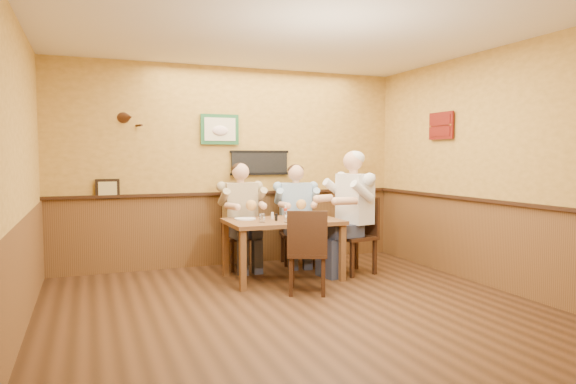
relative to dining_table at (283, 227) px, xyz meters
name	(u,v)px	position (x,y,z in m)	size (l,w,h in m)	color
room	(307,142)	(-0.20, -1.22, 1.03)	(5.02, 5.03, 2.81)	#321D0F
dining_table	(283,227)	(0.00, 0.00, 0.00)	(1.40, 0.90, 0.75)	brown
chair_back_left	(240,236)	(-0.34, 0.76, -0.20)	(0.42, 0.42, 0.91)	#321D10
chair_back_right	(296,233)	(0.49, 0.76, -0.21)	(0.41, 0.41, 0.90)	#321D10
chair_right_end	(354,235)	(0.98, -0.07, -0.15)	(0.47, 0.47, 1.01)	#321D10
chair_near_side	(307,251)	(0.02, -0.73, -0.18)	(0.44, 0.44, 0.95)	#321D10
diner_tan_shirt	(240,221)	(-0.34, 0.76, -0.01)	(0.60, 0.60, 1.31)	tan
diner_blue_polo	(296,219)	(0.49, 0.76, -0.02)	(0.59, 0.59, 1.28)	#8AACCF
diner_white_elder	(354,219)	(0.98, -0.07, 0.07)	(0.67, 0.67, 1.45)	silver
water_glass_left	(262,218)	(-0.33, -0.17, 0.14)	(0.07, 0.07, 0.11)	silver
water_glass_mid	(288,217)	(-0.04, -0.26, 0.16)	(0.09, 0.09, 0.13)	white
cola_tumbler	(315,216)	(0.34, -0.24, 0.15)	(0.09, 0.09, 0.11)	black
hot_sauce_bottle	(285,213)	(0.02, -0.04, 0.18)	(0.04, 0.04, 0.17)	#B22813
salt_shaker	(272,216)	(-0.11, 0.09, 0.14)	(0.03, 0.03, 0.09)	silver
pepper_shaker	(276,217)	(-0.12, -0.08, 0.14)	(0.04, 0.04, 0.09)	black
plate_far_left	(245,219)	(-0.44, 0.18, 0.10)	(0.27, 0.27, 0.02)	silver
plate_far_right	(300,216)	(0.32, 0.21, 0.10)	(0.21, 0.21, 0.01)	white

